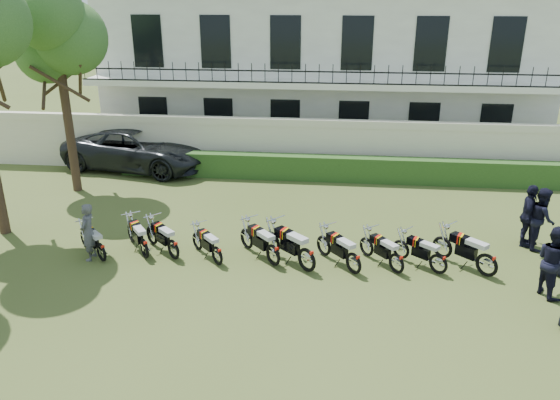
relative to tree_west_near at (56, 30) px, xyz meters
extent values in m
plane|color=#414E1F|center=(8.96, -5.00, -5.89)|extent=(100.00, 100.00, 0.00)
cube|color=beige|center=(8.96, 3.00, -4.89)|extent=(30.00, 0.30, 2.00)
cube|color=beige|center=(8.96, 3.00, -3.74)|extent=(30.00, 0.35, 0.30)
cube|color=#203F16|center=(9.96, 2.20, -5.39)|extent=(18.00, 0.60, 1.00)
cube|color=white|center=(8.96, 9.00, -2.39)|extent=(20.00, 8.00, 7.00)
cube|color=white|center=(8.96, 4.30, -2.39)|extent=(20.00, 1.40, 0.25)
cube|color=black|center=(8.96, 3.65, -1.79)|extent=(20.00, 0.05, 0.05)
cube|color=black|center=(8.96, 3.65, -2.24)|extent=(20.00, 0.05, 0.05)
cube|color=black|center=(1.46, 5.02, -4.29)|extent=(1.30, 0.12, 2.20)
cube|color=black|center=(1.46, 5.02, -0.79)|extent=(1.30, 0.12, 2.20)
cube|color=black|center=(4.46, 5.02, -4.29)|extent=(1.30, 0.12, 2.20)
cube|color=black|center=(4.46, 5.02, -0.79)|extent=(1.30, 0.12, 2.20)
cube|color=black|center=(7.46, 5.02, -4.29)|extent=(1.30, 0.12, 2.20)
cube|color=black|center=(7.46, 5.02, -0.79)|extent=(1.30, 0.12, 2.20)
cube|color=black|center=(10.46, 5.02, -4.29)|extent=(1.30, 0.12, 2.20)
cube|color=black|center=(10.46, 5.02, -0.79)|extent=(1.30, 0.12, 2.20)
cube|color=black|center=(13.46, 5.02, -4.29)|extent=(1.30, 0.12, 2.20)
cube|color=black|center=(13.46, 5.02, -0.79)|extent=(1.30, 0.12, 2.20)
cube|color=black|center=(16.46, 5.02, -4.29)|extent=(1.30, 0.12, 2.20)
cube|color=black|center=(16.46, 5.02, -0.79)|extent=(1.30, 0.12, 2.20)
cylinder|color=#473323|center=(-0.04, 0.00, -3.26)|extent=(0.32, 0.32, 5.25)
sphere|color=#345923|center=(0.36, 0.20, -0.26)|extent=(2.60, 2.60, 2.60)
sphere|color=#345923|center=(-0.64, 0.30, -0.79)|extent=(2.20, 2.20, 2.20)
sphere|color=#345923|center=(0.06, -0.50, 0.49)|extent=(2.40, 2.40, 2.40)
torus|color=black|center=(3.75, -5.97, -5.62)|extent=(0.46, 0.44, 0.55)
torus|color=black|center=(2.90, -5.16, -5.62)|extent=(0.46, 0.44, 0.55)
cube|color=black|center=(3.36, -5.60, -5.48)|extent=(0.47, 0.46, 0.27)
cube|color=black|center=(3.21, -5.46, -5.24)|extent=(0.46, 0.45, 0.20)
cube|color=red|center=(3.21, -5.46, -5.23)|extent=(0.16, 0.25, 0.21)
cube|color=yellow|center=(3.25, -5.49, -5.23)|extent=(0.14, 0.24, 0.21)
cube|color=#B6B6B6|center=(3.54, -5.77, -5.20)|extent=(0.51, 0.50, 0.11)
cylinder|color=silver|center=(3.00, -5.26, -4.96)|extent=(0.39, 0.41, 0.03)
torus|color=black|center=(4.85, -5.75, -5.60)|extent=(0.42, 0.52, 0.59)
torus|color=black|center=(4.09, -4.76, -5.60)|extent=(0.42, 0.52, 0.59)
cube|color=black|center=(4.50, -5.29, -5.46)|extent=(0.46, 0.53, 0.29)
cube|color=black|center=(4.36, -5.12, -5.20)|extent=(0.46, 0.50, 0.21)
cube|color=red|center=(4.36, -5.12, -5.19)|extent=(0.21, 0.26, 0.22)
cube|color=yellow|center=(4.40, -5.16, -5.19)|extent=(0.18, 0.24, 0.22)
cube|color=#B6B6B6|center=(4.65, -5.50, -5.16)|extent=(0.50, 0.56, 0.12)
cylinder|color=silver|center=(4.18, -4.87, -4.91)|extent=(0.48, 0.37, 0.03)
torus|color=black|center=(5.76, -5.66, -5.60)|extent=(0.49, 0.47, 0.59)
torus|color=black|center=(4.85, -4.80, -5.60)|extent=(0.49, 0.47, 0.59)
cube|color=black|center=(5.34, -5.26, -5.45)|extent=(0.51, 0.49, 0.29)
cube|color=black|center=(5.18, -5.11, -5.19)|extent=(0.49, 0.48, 0.21)
cube|color=red|center=(5.18, -5.11, -5.18)|extent=(0.17, 0.27, 0.22)
cube|color=yellow|center=(5.22, -5.15, -5.18)|extent=(0.15, 0.26, 0.22)
cube|color=#B6B6B6|center=(5.53, -5.44, -5.16)|extent=(0.55, 0.53, 0.12)
cylinder|color=silver|center=(4.95, -4.90, -4.90)|extent=(0.42, 0.44, 0.03)
torus|color=black|center=(7.00, -5.86, -5.62)|extent=(0.43, 0.46, 0.55)
torus|color=black|center=(6.22, -5.00, -5.62)|extent=(0.43, 0.46, 0.55)
cube|color=black|center=(6.64, -5.46, -5.49)|extent=(0.45, 0.47, 0.27)
cube|color=black|center=(6.50, -5.31, -5.25)|extent=(0.44, 0.45, 0.20)
cube|color=red|center=(6.50, -5.31, -5.24)|extent=(0.18, 0.25, 0.21)
cube|color=yellow|center=(6.54, -5.35, -5.24)|extent=(0.15, 0.23, 0.21)
cube|color=#B6B6B6|center=(6.80, -5.64, -5.21)|extent=(0.49, 0.51, 0.11)
cylinder|color=silver|center=(6.31, -5.10, -4.98)|extent=(0.42, 0.38, 0.03)
torus|color=black|center=(8.61, -5.79, -5.58)|extent=(0.49, 0.52, 0.62)
torus|color=black|center=(7.71, -4.81, -5.58)|extent=(0.49, 0.52, 0.62)
cube|color=black|center=(8.19, -5.34, -5.43)|extent=(0.51, 0.54, 0.31)
cube|color=black|center=(8.03, -5.17, -5.15)|extent=(0.51, 0.52, 0.22)
cube|color=red|center=(8.03, -5.17, -5.14)|extent=(0.20, 0.28, 0.23)
cube|color=yellow|center=(8.07, -5.21, -5.14)|extent=(0.17, 0.27, 0.23)
cube|color=#B6B6B6|center=(8.38, -5.54, -5.11)|extent=(0.56, 0.58, 0.12)
cylinder|color=silver|center=(7.81, -4.92, -4.85)|extent=(0.47, 0.44, 0.03)
torus|color=black|center=(9.64, -6.04, -5.55)|extent=(0.57, 0.54, 0.68)
torus|color=black|center=(8.57, -5.06, -5.55)|extent=(0.57, 0.54, 0.68)
cube|color=black|center=(9.14, -5.59, -5.39)|extent=(0.59, 0.56, 0.34)
cube|color=black|center=(8.95, -5.42, -5.08)|extent=(0.57, 0.55, 0.25)
cube|color=red|center=(8.95, -5.42, -5.07)|extent=(0.20, 0.31, 0.26)
cube|color=yellow|center=(9.00, -5.46, -5.07)|extent=(0.17, 0.30, 0.26)
cube|color=#B6B6B6|center=(9.37, -5.79, -5.04)|extent=(0.63, 0.61, 0.13)
cylinder|color=silver|center=(8.69, -5.17, -4.75)|extent=(0.48, 0.52, 0.03)
torus|color=black|center=(10.78, -6.04, -5.59)|extent=(0.46, 0.53, 0.61)
torus|color=black|center=(9.95, -5.04, -5.59)|extent=(0.46, 0.53, 0.61)
cube|color=black|center=(10.39, -5.58, -5.44)|extent=(0.49, 0.54, 0.30)
cube|color=black|center=(10.25, -5.40, -5.17)|extent=(0.49, 0.51, 0.22)
cube|color=red|center=(10.25, -5.40, -5.16)|extent=(0.21, 0.27, 0.23)
cube|color=yellow|center=(10.29, -5.45, -5.16)|extent=(0.18, 0.26, 0.23)
cube|color=#B6B6B6|center=(10.57, -5.79, -5.13)|extent=(0.54, 0.58, 0.12)
cylinder|color=silver|center=(10.04, -5.16, -4.87)|extent=(0.48, 0.41, 0.03)
torus|color=black|center=(11.89, -5.86, -5.61)|extent=(0.42, 0.50, 0.57)
torus|color=black|center=(11.13, -4.90, -5.61)|extent=(0.42, 0.50, 0.57)
cube|color=black|center=(11.54, -5.42, -5.47)|extent=(0.45, 0.51, 0.28)
cube|color=black|center=(11.41, -5.25, -5.22)|extent=(0.45, 0.48, 0.21)
cube|color=red|center=(11.41, -5.25, -5.21)|extent=(0.20, 0.25, 0.22)
cube|color=yellow|center=(11.44, -5.29, -5.21)|extent=(0.17, 0.24, 0.22)
cube|color=#B6B6B6|center=(11.70, -5.61, -5.18)|extent=(0.50, 0.54, 0.11)
cylinder|color=silver|center=(11.22, -5.01, -4.94)|extent=(0.46, 0.37, 0.03)
torus|color=black|center=(13.08, -5.68, -5.61)|extent=(0.48, 0.43, 0.57)
torus|color=black|center=(12.17, -4.89, -5.61)|extent=(0.48, 0.43, 0.57)
cube|color=black|center=(12.66, -5.31, -5.47)|extent=(0.50, 0.46, 0.28)
cube|color=black|center=(12.50, -5.17, -5.22)|extent=(0.47, 0.46, 0.20)
cube|color=red|center=(12.50, -5.17, -5.21)|extent=(0.16, 0.26, 0.21)
cube|color=yellow|center=(12.54, -5.21, -5.21)|extent=(0.13, 0.25, 0.21)
cube|color=#B6B6B6|center=(12.85, -5.48, -5.18)|extent=(0.53, 0.50, 0.11)
cylinder|color=silver|center=(12.28, -4.98, -4.94)|extent=(0.39, 0.44, 0.03)
torus|color=black|center=(14.37, -5.79, -5.57)|extent=(0.53, 0.53, 0.65)
torus|color=black|center=(13.38, -4.81, -5.57)|extent=(0.53, 0.53, 0.65)
cube|color=black|center=(13.92, -5.34, -5.41)|extent=(0.55, 0.55, 0.32)
cube|color=black|center=(13.74, -5.16, -5.12)|extent=(0.54, 0.54, 0.24)
cube|color=red|center=(13.74, -5.16, -5.11)|extent=(0.20, 0.30, 0.25)
cube|color=yellow|center=(13.79, -5.21, -5.11)|extent=(0.17, 0.28, 0.25)
cube|color=#B6B6B6|center=(14.12, -5.54, -5.08)|extent=(0.60, 0.59, 0.13)
cylinder|color=silver|center=(13.50, -4.92, -4.80)|extent=(0.47, 0.48, 0.03)
imported|color=black|center=(1.40, 2.91, -5.02)|extent=(6.69, 4.01, 1.74)
imported|color=#515156|center=(2.95, -5.43, -5.05)|extent=(0.40, 0.61, 1.67)
imported|color=black|center=(15.22, -6.05, -4.96)|extent=(0.95, 1.08, 1.85)
imported|color=black|center=(15.82, -3.28, -4.96)|extent=(0.82, 0.99, 1.87)
imported|color=black|center=(15.49, -3.17, -4.93)|extent=(0.80, 1.21, 1.91)
camera|label=1|loc=(9.81, -18.70, 1.30)|focal=35.00mm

